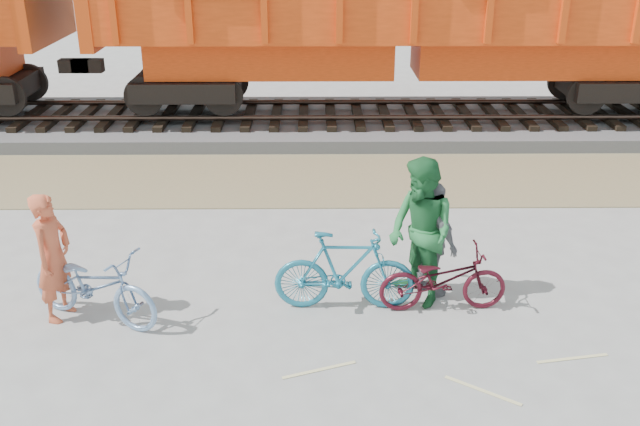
{
  "coord_description": "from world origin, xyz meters",
  "views": [
    {
      "loc": [
        -1.06,
        -7.64,
        4.9
      ],
      "look_at": [
        -0.97,
        1.5,
        0.99
      ],
      "focal_mm": 40.0,
      "sensor_mm": 36.0,
      "label": 1
    }
  ],
  "objects_px": {
    "person_solo": "(53,257)",
    "person_man": "(421,233)",
    "hopper_car_center": "(406,0)",
    "bicycle_maroon": "(443,279)",
    "bicycle_teal": "(345,271)",
    "bicycle_blue": "(94,285)",
    "person_woman": "(432,240)"
  },
  "relations": [
    {
      "from": "bicycle_blue",
      "to": "bicycle_maroon",
      "type": "height_order",
      "value": "bicycle_blue"
    },
    {
      "from": "bicycle_teal",
      "to": "bicycle_blue",
      "type": "bearing_deg",
      "value": 96.06
    },
    {
      "from": "person_man",
      "to": "bicycle_blue",
      "type": "bearing_deg",
      "value": -111.83
    },
    {
      "from": "bicycle_blue",
      "to": "person_solo",
      "type": "height_order",
      "value": "person_solo"
    },
    {
      "from": "person_man",
      "to": "bicycle_teal",
      "type": "bearing_deg",
      "value": -106.82
    },
    {
      "from": "person_man",
      "to": "hopper_car_center",
      "type": "bearing_deg",
      "value": 147.06
    },
    {
      "from": "bicycle_teal",
      "to": "bicycle_maroon",
      "type": "distance_m",
      "value": 1.29
    },
    {
      "from": "bicycle_teal",
      "to": "person_man",
      "type": "bearing_deg",
      "value": -77.34
    },
    {
      "from": "bicycle_teal",
      "to": "bicycle_maroon",
      "type": "bearing_deg",
      "value": -90.25
    },
    {
      "from": "person_solo",
      "to": "person_woman",
      "type": "relative_size",
      "value": 1.04
    },
    {
      "from": "hopper_car_center",
      "to": "person_woman",
      "type": "height_order",
      "value": "hopper_car_center"
    },
    {
      "from": "hopper_car_center",
      "to": "bicycle_teal",
      "type": "bearing_deg",
      "value": -101.38
    },
    {
      "from": "bicycle_maroon",
      "to": "person_solo",
      "type": "bearing_deg",
      "value": 88.55
    },
    {
      "from": "bicycle_blue",
      "to": "bicycle_maroon",
      "type": "distance_m",
      "value": 4.49
    },
    {
      "from": "bicycle_maroon",
      "to": "person_woman",
      "type": "distance_m",
      "value": 0.56
    },
    {
      "from": "hopper_car_center",
      "to": "bicycle_maroon",
      "type": "distance_m",
      "value": 8.83
    },
    {
      "from": "bicycle_blue",
      "to": "person_woman",
      "type": "distance_m",
      "value": 4.44
    },
    {
      "from": "person_woman",
      "to": "bicycle_maroon",
      "type": "bearing_deg",
      "value": 165.05
    },
    {
      "from": "bicycle_blue",
      "to": "person_woman",
      "type": "relative_size",
      "value": 1.16
    },
    {
      "from": "hopper_car_center",
      "to": "bicycle_blue",
      "type": "xyz_separation_m",
      "value": [
        -4.89,
        -8.67,
        -2.51
      ]
    },
    {
      "from": "person_solo",
      "to": "bicycle_teal",
      "type": "bearing_deg",
      "value": -74.09
    },
    {
      "from": "bicycle_teal",
      "to": "bicycle_maroon",
      "type": "height_order",
      "value": "bicycle_teal"
    },
    {
      "from": "bicycle_blue",
      "to": "person_solo",
      "type": "xyz_separation_m",
      "value": [
        -0.5,
        0.1,
        0.35
      ]
    },
    {
      "from": "bicycle_blue",
      "to": "person_man",
      "type": "bearing_deg",
      "value": -59.56
    },
    {
      "from": "hopper_car_center",
      "to": "person_woman",
      "type": "distance_m",
      "value": 8.35
    },
    {
      "from": "bicycle_teal",
      "to": "bicycle_maroon",
      "type": "relative_size",
      "value": 1.1
    },
    {
      "from": "person_solo",
      "to": "person_man",
      "type": "distance_m",
      "value": 4.71
    },
    {
      "from": "person_solo",
      "to": "person_man",
      "type": "bearing_deg",
      "value": -72.2
    },
    {
      "from": "bicycle_maroon",
      "to": "person_solo",
      "type": "relative_size",
      "value": 0.98
    },
    {
      "from": "bicycle_teal",
      "to": "person_woman",
      "type": "distance_m",
      "value": 1.27
    },
    {
      "from": "bicycle_blue",
      "to": "person_man",
      "type": "relative_size",
      "value": 0.95
    },
    {
      "from": "person_solo",
      "to": "person_man",
      "type": "relative_size",
      "value": 0.85
    }
  ]
}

